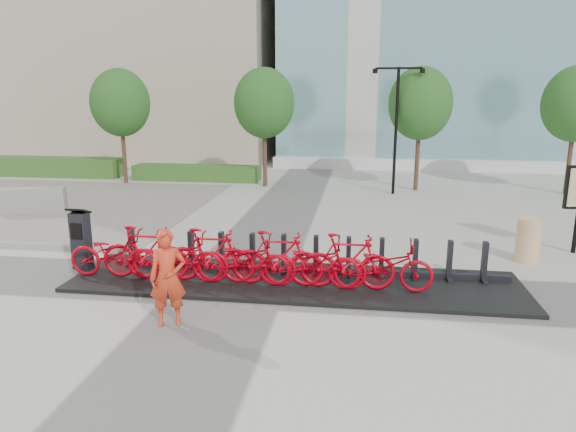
# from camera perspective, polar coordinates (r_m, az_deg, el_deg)

# --- Properties ---
(ground) EXTENTS (120.00, 120.00, 0.00)m
(ground) POSITION_cam_1_polar(r_m,az_deg,el_deg) (11.10, -6.26, -7.66)
(ground) COLOR #B8B6A8
(gravel_patch) EXTENTS (14.00, 14.00, 0.00)m
(gravel_patch) POSITION_cam_1_polar(r_m,az_deg,el_deg) (21.57, -28.01, 1.20)
(gravel_patch) COLOR gray
(gravel_patch) RESTS_ON ground
(hedge_a) EXTENTS (10.00, 1.40, 0.90)m
(hedge_a) POSITION_cam_1_polar(r_m,az_deg,el_deg) (29.02, -27.12, 4.95)
(hedge_a) COLOR #366929
(hedge_a) RESTS_ON ground
(hedge_b) EXTENTS (6.00, 1.20, 0.70)m
(hedge_b) POSITION_cam_1_polar(r_m,az_deg,el_deg) (24.72, -10.08, 4.76)
(hedge_b) COLOR #366929
(hedge_b) RESTS_ON ground
(tree_0) EXTENTS (2.60, 2.60, 5.10)m
(tree_0) POSITION_cam_1_polar(r_m,az_deg,el_deg) (24.46, -18.13, 11.85)
(tree_0) COLOR #412A20
(tree_0) RESTS_ON ground
(tree_1) EXTENTS (2.60, 2.60, 5.10)m
(tree_1) POSITION_cam_1_polar(r_m,az_deg,el_deg) (22.42, -2.65, 12.40)
(tree_1) COLOR #412A20
(tree_1) RESTS_ON ground
(tree_2) EXTENTS (2.60, 2.60, 5.10)m
(tree_2) POSITION_cam_1_polar(r_m,az_deg,el_deg) (22.16, 14.49, 11.99)
(tree_2) COLOR #412A20
(tree_2) RESTS_ON ground
(tree_3) EXTENTS (2.60, 2.60, 5.10)m
(tree_3) POSITION_cam_1_polar(r_m,az_deg,el_deg) (23.57, 29.40, 10.78)
(tree_3) COLOR #412A20
(tree_3) RESTS_ON ground
(streetlamp) EXTENTS (2.00, 0.20, 5.00)m
(streetlamp) POSITION_cam_1_polar(r_m,az_deg,el_deg) (21.09, 11.97, 10.83)
(streetlamp) COLOR black
(streetlamp) RESTS_ON ground
(dock_pad) EXTENTS (9.60, 2.40, 0.08)m
(dock_pad) POSITION_cam_1_polar(r_m,az_deg,el_deg) (11.13, 0.67, -7.29)
(dock_pad) COLOR black
(dock_pad) RESTS_ON ground
(dock_rail_posts) EXTENTS (8.02, 0.50, 0.85)m
(dock_rail_posts) POSITION_cam_1_polar(r_m,az_deg,el_deg) (11.42, 1.29, -4.29)
(dock_rail_posts) COLOR black
(dock_rail_posts) RESTS_ON dock_pad
(bike_0) EXTENTS (2.00, 0.70, 1.05)m
(bike_0) POSITION_cam_1_polar(r_m,az_deg,el_deg) (11.76, -18.81, -3.99)
(bike_0) COLOR #AC000F
(bike_0) RESTS_ON dock_pad
(bike_1) EXTENTS (1.94, 0.55, 1.16)m
(bike_1) POSITION_cam_1_polar(r_m,az_deg,el_deg) (11.44, -15.60, -3.94)
(bike_1) COLOR #AC000F
(bike_1) RESTS_ON dock_pad
(bike_2) EXTENTS (2.00, 0.70, 1.05)m
(bike_2) POSITION_cam_1_polar(r_m,az_deg,el_deg) (11.19, -12.18, -4.43)
(bike_2) COLOR #AC000F
(bike_2) RESTS_ON dock_pad
(bike_3) EXTENTS (1.94, 0.55, 1.16)m
(bike_3) POSITION_cam_1_polar(r_m,az_deg,el_deg) (10.95, -8.65, -4.36)
(bike_3) COLOR #AC000F
(bike_3) RESTS_ON dock_pad
(bike_4) EXTENTS (2.00, 0.70, 1.05)m
(bike_4) POSITION_cam_1_polar(r_m,az_deg,el_deg) (10.79, -4.96, -4.85)
(bike_4) COLOR #AC000F
(bike_4) RESTS_ON dock_pad
(bike_5) EXTENTS (1.94, 0.55, 1.16)m
(bike_5) POSITION_cam_1_polar(r_m,az_deg,el_deg) (10.64, -1.17, -4.74)
(bike_5) COLOR #AC000F
(bike_5) RESTS_ON dock_pad
(bike_6) EXTENTS (2.00, 0.70, 1.05)m
(bike_6) POSITION_cam_1_polar(r_m,az_deg,el_deg) (10.57, 2.71, -5.20)
(bike_6) COLOR #AC000F
(bike_6) RESTS_ON dock_pad
(bike_7) EXTENTS (1.94, 0.55, 1.16)m
(bike_7) POSITION_cam_1_polar(r_m,az_deg,el_deg) (10.52, 6.63, -5.05)
(bike_7) COLOR #AC000F
(bike_7) RESTS_ON dock_pad
(bike_8) EXTENTS (2.00, 0.70, 1.05)m
(bike_8) POSITION_cam_1_polar(r_m,az_deg,el_deg) (10.55, 10.55, -5.47)
(bike_8) COLOR #AC000F
(bike_8) RESTS_ON dock_pad
(kiosk) EXTENTS (0.44, 0.37, 1.43)m
(kiosk) POSITION_cam_1_polar(r_m,az_deg,el_deg) (12.56, -22.01, -2.40)
(kiosk) COLOR black
(kiosk) RESTS_ON dock_pad
(worker_red) EXTENTS (0.73, 0.58, 1.73)m
(worker_red) POSITION_cam_1_polar(r_m,az_deg,el_deg) (9.21, -13.20, -6.70)
(worker_red) COLOR red
(worker_red) RESTS_ON ground
(construction_barrel) EXTENTS (0.73, 0.73, 1.07)m
(construction_barrel) POSITION_cam_1_polar(r_m,az_deg,el_deg) (13.69, 25.11, -2.45)
(construction_barrel) COLOR #D57204
(construction_barrel) RESTS_ON ground
(jersey_barrier) EXTENTS (2.25, 1.27, 0.84)m
(jersey_barrier) POSITION_cam_1_polar(r_m,az_deg,el_deg) (19.73, -26.57, 1.59)
(jersey_barrier) COLOR gray
(jersey_barrier) RESTS_ON ground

